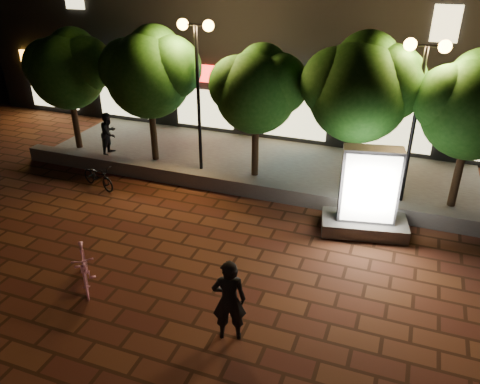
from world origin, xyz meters
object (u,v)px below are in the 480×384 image
at_px(tree_mid, 258,87).
at_px(rider, 229,300).
at_px(tree_far_right, 476,102).
at_px(pedestrian, 109,133).
at_px(tree_right, 362,85).
at_px(ad_kiosk, 367,199).
at_px(street_lamp_right, 421,81).
at_px(tree_far_left, 69,67).
at_px(scooter_parked, 98,176).
at_px(scooter_pink, 84,267).
at_px(street_lamp_left, 197,59).
at_px(tree_left, 150,70).

xyz_separation_m(tree_mid, rider, (1.99, -7.68, -2.26)).
xyz_separation_m(tree_far_right, rider, (-4.51, -7.68, -2.42)).
relative_size(tree_mid, tree_far_right, 0.95).
bearing_deg(pedestrian, rider, -136.71).
xyz_separation_m(rider, pedestrian, (-7.97, 7.53, -0.05)).
xyz_separation_m(tree_right, ad_kiosk, (0.76, -2.47, -2.53)).
bearing_deg(pedestrian, tree_far_right, -92.64).
xyz_separation_m(street_lamp_right, pedestrian, (-10.93, 0.12, -2.99)).
bearing_deg(tree_far_left, tree_mid, -0.00).
bearing_deg(scooter_parked, pedestrian, 44.57).
relative_size(tree_far_right, scooter_pink, 2.77).
height_order(tree_far_left, scooter_parked, tree_far_left).
bearing_deg(pedestrian, tree_mid, -91.92).
bearing_deg(street_lamp_left, pedestrian, 178.29).
distance_m(tree_far_right, street_lamp_right, 1.66).
distance_m(street_lamp_left, pedestrian, 5.02).
xyz_separation_m(street_lamp_left, scooter_parked, (-2.67, -2.48, -3.62)).
xyz_separation_m(street_lamp_right, scooter_pink, (-6.81, -7.03, -3.38)).
xyz_separation_m(tree_right, pedestrian, (-9.28, -0.15, -2.67)).
xyz_separation_m(tree_far_left, pedestrian, (1.52, -0.15, -2.39)).
bearing_deg(tree_far_left, street_lamp_left, -2.76).
bearing_deg(scooter_pink, tree_far_left, 88.03).
bearing_deg(street_lamp_left, scooter_pink, -88.44).
relative_size(rider, pedestrian, 1.16).
xyz_separation_m(tree_mid, scooter_parked, (-4.72, -2.74, -2.81)).
height_order(tree_far_left, ad_kiosk, tree_far_left).
distance_m(tree_left, tree_right, 7.30).
bearing_deg(rider, tree_far_left, -59.19).
relative_size(street_lamp_right, pedestrian, 3.04).
distance_m(tree_far_left, tree_right, 10.81).
distance_m(tree_left, pedestrian, 3.23).
bearing_deg(ad_kiosk, tree_far_right, 45.39).
bearing_deg(street_lamp_right, ad_kiosk, -111.79).
bearing_deg(scooter_parked, rider, -107.65).
bearing_deg(tree_right, street_lamp_left, -177.19).
relative_size(tree_right, tree_far_right, 1.06).
bearing_deg(tree_mid, rider, -75.46).
relative_size(tree_far_left, ad_kiosk, 1.80).
xyz_separation_m(ad_kiosk, pedestrian, (-10.04, 2.32, -0.14)).
bearing_deg(scooter_parked, street_lamp_right, -56.91).
relative_size(tree_left, tree_far_right, 1.03).
bearing_deg(tree_left, rider, -52.06).
xyz_separation_m(street_lamp_left, street_lamp_right, (7.00, 0.00, -0.13)).
bearing_deg(street_lamp_left, tree_far_right, 1.76).
bearing_deg(ad_kiosk, tree_far_left, 167.95).
bearing_deg(tree_right, tree_left, -180.00).
height_order(tree_far_left, rider, tree_far_left).
height_order(scooter_parked, pedestrian, pedestrian).
bearing_deg(tree_far_right, ad_kiosk, -134.61).
bearing_deg(rider, scooter_pink, -25.87).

